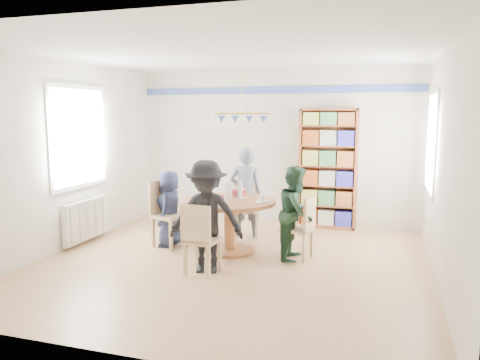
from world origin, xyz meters
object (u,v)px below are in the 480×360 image
at_px(chair_far, 246,205).
at_px(person_left, 170,208).
at_px(dining_table, 230,213).
at_px(bookshelf, 328,170).
at_px(person_far, 246,192).
at_px(chair_near, 200,236).
at_px(chair_left, 166,210).
at_px(chair_right, 302,225).
at_px(person_near, 206,217).
at_px(radiator, 86,220).
at_px(person_right, 296,213).

bearing_deg(chair_far, person_left, -132.81).
distance_m(dining_table, bookshelf, 2.22).
bearing_deg(dining_table, person_far, 91.84).
bearing_deg(chair_near, dining_table, 87.63).
relative_size(chair_left, bookshelf, 0.48).
bearing_deg(chair_right, bookshelf, 86.93).
relative_size(dining_table, chair_far, 1.50).
bearing_deg(dining_table, person_near, -90.22).
distance_m(dining_table, chair_near, 1.02).
height_order(dining_table, chair_far, chair_far).
distance_m(chair_left, bookshelf, 2.86).
distance_m(radiator, person_near, 2.37).
height_order(radiator, chair_right, chair_right).
bearing_deg(chair_right, person_far, 139.50).
bearing_deg(chair_near, chair_right, 42.28).
xyz_separation_m(chair_far, person_left, (-0.89, -0.96, 0.08)).
bearing_deg(person_near, person_left, 124.21).
height_order(chair_near, person_near, person_near).
bearing_deg(chair_left, dining_table, -0.20).
bearing_deg(chair_near, person_right, 44.79).
bearing_deg(chair_right, chair_far, 136.69).
relative_size(dining_table, bookshelf, 0.64).
relative_size(radiator, person_left, 0.89).
bearing_deg(person_near, chair_right, 27.63).
xyz_separation_m(dining_table, chair_far, (-0.05, 1.00, -0.08)).
bearing_deg(dining_table, chair_near, -92.37).
bearing_deg(radiator, person_far, 25.72).
bearing_deg(chair_near, person_left, 130.78).
xyz_separation_m(chair_right, bookshelf, (0.10, 1.89, 0.53)).
relative_size(person_near, bookshelf, 0.69).
bearing_deg(person_right, chair_right, -90.54).
bearing_deg(chair_near, radiator, 159.33).
xyz_separation_m(radiator, person_right, (3.19, 0.16, 0.28)).
bearing_deg(person_far, person_near, 73.22).
distance_m(chair_near, person_far, 1.91).
relative_size(person_right, person_far, 0.89).
distance_m(person_left, person_far, 1.26).
xyz_separation_m(chair_far, chair_near, (0.01, -2.01, 0.01)).
bearing_deg(chair_near, bookshelf, 67.62).
height_order(chair_left, chair_far, chair_left).
xyz_separation_m(radiator, chair_left, (1.24, 0.19, 0.19)).
bearing_deg(bookshelf, person_far, -140.10).
xyz_separation_m(chair_near, person_far, (0.01, 1.89, 0.23)).
bearing_deg(person_near, chair_near, -117.95).
relative_size(chair_left, person_far, 0.69).
xyz_separation_m(chair_right, chair_near, (-1.08, -0.98, 0.02)).
xyz_separation_m(person_right, person_far, (-0.98, 0.91, 0.08)).
relative_size(chair_near, person_near, 0.63).
bearing_deg(bookshelf, chair_left, -139.08).
bearing_deg(chair_far, chair_right, -43.31).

